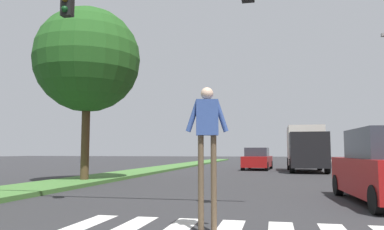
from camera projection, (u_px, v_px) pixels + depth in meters
name	position (u px, v px, depth m)	size (l,w,h in m)	color
ground_plane	(264.00, 169.00, 28.95)	(140.00, 140.00, 0.00)	#2D2D30
median_strip	(162.00, 169.00, 28.60)	(2.51, 64.00, 0.15)	#477A38
tree_mid	(87.00, 60.00, 17.04)	(4.70, 4.70, 7.67)	#4C3823
sidewalk_right	(384.00, 171.00, 25.34)	(3.00, 64.00, 0.15)	#9E9991
traffic_light_gantry	(64.00, 31.00, 9.37)	(8.17, 0.30, 6.00)	gold
pedestrian_performer	(207.00, 135.00, 6.58)	(0.75, 0.31, 2.49)	brown
sedan_midblock	(257.00, 159.00, 28.40)	(2.21, 4.44, 1.63)	maroon
truck_box_delivery	(306.00, 147.00, 25.78)	(2.40, 6.20, 3.10)	black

